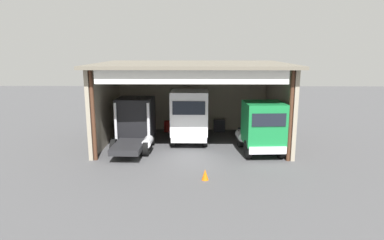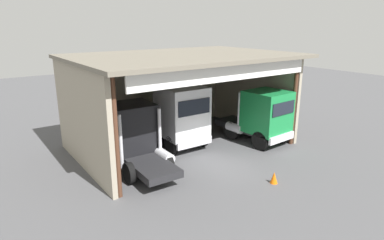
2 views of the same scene
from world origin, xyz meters
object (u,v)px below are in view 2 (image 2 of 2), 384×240
object	(u,v)px
truck_green_center_bay	(262,116)
tool_cart	(181,120)
traffic_cone	(274,178)
truck_black_left_bay	(134,136)
truck_white_yard_outside	(180,115)
oil_drum	(129,131)

from	to	relation	value
truck_green_center_bay	tool_cart	size ratio (longest dim) A/B	5.14
truck_green_center_bay	traffic_cone	world-z (taller)	truck_green_center_bay
truck_black_left_bay	tool_cart	bearing A→B (deg)	39.03
truck_white_yard_outside	truck_green_center_bay	world-z (taller)	truck_white_yard_outside
tool_cart	truck_black_left_bay	bearing A→B (deg)	-142.56
truck_black_left_bay	tool_cart	world-z (taller)	truck_black_left_bay
truck_green_center_bay	oil_drum	size ratio (longest dim) A/B	5.99
truck_black_left_bay	oil_drum	world-z (taller)	truck_black_left_bay
truck_green_center_bay	tool_cart	xyz separation A→B (m)	(-2.22, 5.82, -1.27)
truck_white_yard_outside	oil_drum	world-z (taller)	truck_white_yard_outside
tool_cart	truck_green_center_bay	bearing A→B (deg)	-69.08
oil_drum	traffic_cone	size ratio (longest dim) A/B	1.53
truck_white_yard_outside	oil_drum	distance (m)	4.17
truck_black_left_bay	truck_white_yard_outside	size ratio (longest dim) A/B	1.04
truck_black_left_bay	tool_cart	size ratio (longest dim) A/B	5.08
tool_cart	traffic_cone	xyz separation A→B (m)	(-1.41, -10.11, -0.22)
tool_cart	traffic_cone	world-z (taller)	tool_cart
truck_black_left_bay	truck_white_yard_outside	world-z (taller)	truck_white_yard_outside
traffic_cone	truck_black_left_bay	bearing A→B (deg)	129.03
oil_drum	tool_cart	xyz separation A→B (m)	(4.15, -0.00, 0.07)
oil_drum	truck_green_center_bay	bearing A→B (deg)	-42.38
truck_white_yard_outside	truck_green_center_bay	distance (m)	5.17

